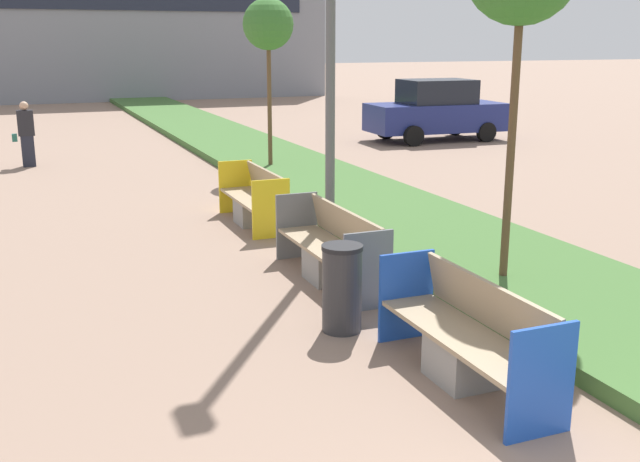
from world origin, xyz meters
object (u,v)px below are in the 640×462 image
Objects in this scene: sapling_tree_far at (268,26)px; bench_grey_frame at (331,253)px; parked_car_distant at (436,111)px; bench_yellow_frame at (254,203)px; litter_bin at (342,288)px; pedestrian_walking at (26,134)px; bench_blue_frame at (467,342)px.

bench_grey_frame is at bearing -103.02° from sapling_tree_far.
bench_grey_frame is at bearing -123.11° from parked_car_distant.
bench_grey_frame is 3.33m from bench_yellow_frame.
bench_grey_frame is 2.50× the size of litter_bin.
bench_yellow_frame is 0.52× the size of sapling_tree_far.
sapling_tree_far reaches higher than bench_grey_frame.
litter_bin is at bearing -104.09° from sapling_tree_far.
parked_car_distant is (8.42, 11.59, 0.54)m from bench_grey_frame.
bench_yellow_frame is 1.29× the size of pedestrian_walking.
sapling_tree_far is at bearing -149.06° from parked_car_distant.
pedestrian_walking is at bearing 113.66° from bench_yellow_frame.
bench_grey_frame is at bearing -89.93° from bench_yellow_frame.
bench_yellow_frame is 8.49m from pedestrian_walking.
parked_car_distant is at bearing 60.30° from bench_blue_frame.
parked_car_distant is (8.42, 14.76, 0.54)m from bench_blue_frame.
pedestrian_walking is (-3.41, 11.10, 0.42)m from bench_grey_frame.
bench_blue_frame is at bearing -116.81° from parked_car_distant.
pedestrian_walking is (-3.40, 7.77, 0.43)m from bench_yellow_frame.
litter_bin is at bearing -77.43° from pedestrian_walking.
sapling_tree_far reaches higher than parked_car_distant.
sapling_tree_far is at bearing -29.61° from pedestrian_walking.
sapling_tree_far is at bearing 75.91° from litter_bin.
sapling_tree_far is 2.49× the size of pedestrian_walking.
litter_bin is at bearing -96.49° from bench_yellow_frame.
bench_grey_frame is 0.56× the size of parked_car_distant.
pedestrian_walking is at bearing 103.41° from bench_blue_frame.
pedestrian_walking is (-3.40, 14.28, 0.43)m from bench_blue_frame.
bench_blue_frame and bench_grey_frame have the same top height.
parked_car_distant is at bearing 2.36° from pedestrian_walking.
parked_car_distant reaches higher than bench_yellow_frame.
pedestrian_walking is at bearing 107.06° from bench_grey_frame.
bench_grey_frame is 0.60× the size of sapling_tree_far.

